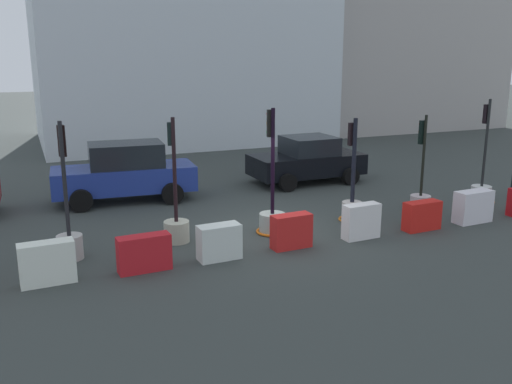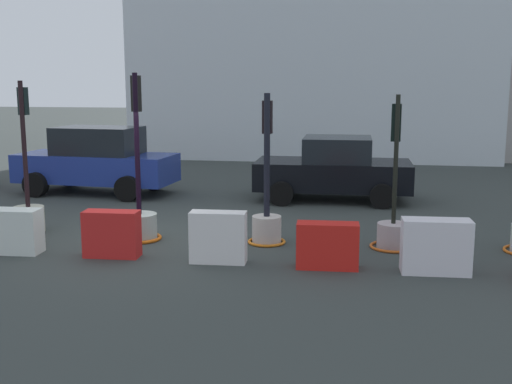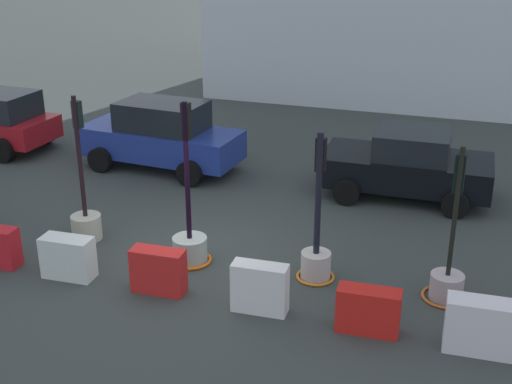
{
  "view_description": "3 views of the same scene",
  "coord_description": "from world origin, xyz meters",
  "px_view_note": "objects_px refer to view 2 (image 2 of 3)",
  "views": [
    {
      "loc": [
        -5.81,
        -12.7,
        4.59
      ],
      "look_at": [
        -0.36,
        0.27,
        1.08
      ],
      "focal_mm": 39.47,
      "sensor_mm": 36.0,
      "label": 1
    },
    {
      "loc": [
        4.24,
        -11.4,
        3.08
      ],
      "look_at": [
        2.39,
        -0.28,
        1.08
      ],
      "focal_mm": 43.93,
      "sensor_mm": 36.0,
      "label": 2
    },
    {
      "loc": [
        5.07,
        -10.81,
        6.27
      ],
      "look_at": [
        1.1,
        0.89,
        1.31
      ],
      "focal_mm": 47.46,
      "sensor_mm": 36.0,
      "label": 3
    }
  ],
  "objects_px": {
    "traffic_light_4": "(267,213)",
    "construction_barrier_3": "(14,231)",
    "traffic_light_2": "(28,204)",
    "construction_barrier_7": "(436,246)",
    "construction_barrier_5": "(218,237)",
    "car_blue_estate": "(97,161)",
    "traffic_light_5": "(393,223)",
    "car_black_sedan": "(334,169)",
    "construction_barrier_4": "(112,234)",
    "construction_barrier_6": "(327,246)",
    "traffic_light_3": "(139,215)"
  },
  "relations": [
    {
      "from": "traffic_light_3",
      "to": "car_black_sedan",
      "type": "xyz_separation_m",
      "value": [
        3.58,
        4.88,
        0.31
      ]
    },
    {
      "from": "traffic_light_4",
      "to": "construction_barrier_3",
      "type": "bearing_deg",
      "value": -161.73
    },
    {
      "from": "traffic_light_2",
      "to": "construction_barrier_7",
      "type": "distance_m",
      "value": 8.14
    },
    {
      "from": "traffic_light_5",
      "to": "car_blue_estate",
      "type": "height_order",
      "value": "traffic_light_5"
    },
    {
      "from": "construction_barrier_4",
      "to": "construction_barrier_7",
      "type": "height_order",
      "value": "construction_barrier_7"
    },
    {
      "from": "traffic_light_5",
      "to": "construction_barrier_4",
      "type": "xyz_separation_m",
      "value": [
        -4.95,
        -1.43,
        -0.06
      ]
    },
    {
      "from": "construction_barrier_3",
      "to": "construction_barrier_4",
      "type": "xyz_separation_m",
      "value": [
        1.85,
        0.06,
        0.01
      ]
    },
    {
      "from": "traffic_light_4",
      "to": "construction_barrier_3",
      "type": "relative_size",
      "value": 2.89
    },
    {
      "from": "construction_barrier_4",
      "to": "traffic_light_2",
      "type": "bearing_deg",
      "value": 148.25
    },
    {
      "from": "construction_barrier_5",
      "to": "construction_barrier_7",
      "type": "distance_m",
      "value": 3.62
    },
    {
      "from": "traffic_light_5",
      "to": "construction_barrier_5",
      "type": "height_order",
      "value": "traffic_light_5"
    },
    {
      "from": "traffic_light_2",
      "to": "traffic_light_3",
      "type": "bearing_deg",
      "value": -5.83
    },
    {
      "from": "construction_barrier_4",
      "to": "construction_barrier_6",
      "type": "distance_m",
      "value": 3.81
    },
    {
      "from": "traffic_light_2",
      "to": "construction_barrier_3",
      "type": "xyz_separation_m",
      "value": [
        0.58,
        -1.56,
        -0.17
      ]
    },
    {
      "from": "traffic_light_3",
      "to": "construction_barrier_4",
      "type": "distance_m",
      "value": 1.25
    },
    {
      "from": "traffic_light_2",
      "to": "traffic_light_4",
      "type": "xyz_separation_m",
      "value": [
        5.0,
        -0.1,
        0.02
      ]
    },
    {
      "from": "traffic_light_3",
      "to": "construction_barrier_6",
      "type": "distance_m",
      "value": 3.98
    },
    {
      "from": "construction_barrier_5",
      "to": "car_blue_estate",
      "type": "height_order",
      "value": "car_blue_estate"
    },
    {
      "from": "traffic_light_4",
      "to": "car_black_sedan",
      "type": "bearing_deg",
      "value": 77.19
    },
    {
      "from": "traffic_light_2",
      "to": "traffic_light_4",
      "type": "height_order",
      "value": "traffic_light_2"
    },
    {
      "from": "traffic_light_5",
      "to": "construction_barrier_6",
      "type": "distance_m",
      "value": 1.89
    },
    {
      "from": "traffic_light_2",
      "to": "construction_barrier_4",
      "type": "relative_size",
      "value": 3.12
    },
    {
      "from": "traffic_light_4",
      "to": "car_blue_estate",
      "type": "distance_m",
      "value": 7.14
    },
    {
      "from": "traffic_light_5",
      "to": "car_blue_estate",
      "type": "relative_size",
      "value": 0.64
    },
    {
      "from": "construction_barrier_4",
      "to": "car_blue_estate",
      "type": "distance_m",
      "value": 6.68
    },
    {
      "from": "traffic_light_4",
      "to": "construction_barrier_6",
      "type": "xyz_separation_m",
      "value": [
        1.24,
        -1.47,
        -0.21
      ]
    },
    {
      "from": "traffic_light_4",
      "to": "construction_barrier_5",
      "type": "distance_m",
      "value": 1.58
    },
    {
      "from": "traffic_light_4",
      "to": "traffic_light_3",
      "type": "bearing_deg",
      "value": -176.53
    },
    {
      "from": "construction_barrier_5",
      "to": "construction_barrier_6",
      "type": "distance_m",
      "value": 1.87
    },
    {
      "from": "traffic_light_2",
      "to": "car_blue_estate",
      "type": "relative_size",
      "value": 0.69
    },
    {
      "from": "traffic_light_5",
      "to": "car_blue_estate",
      "type": "xyz_separation_m",
      "value": [
        -7.83,
        4.58,
        0.43
      ]
    },
    {
      "from": "construction_barrier_7",
      "to": "traffic_light_3",
      "type": "bearing_deg",
      "value": 166.59
    },
    {
      "from": "traffic_light_2",
      "to": "construction_barrier_4",
      "type": "distance_m",
      "value": 2.86
    },
    {
      "from": "construction_barrier_4",
      "to": "car_black_sedan",
      "type": "relative_size",
      "value": 0.25
    },
    {
      "from": "traffic_light_4",
      "to": "construction_barrier_4",
      "type": "bearing_deg",
      "value": -151.37
    },
    {
      "from": "construction_barrier_6",
      "to": "traffic_light_3",
      "type": "bearing_deg",
      "value": 160.62
    },
    {
      "from": "traffic_light_5",
      "to": "car_black_sedan",
      "type": "height_order",
      "value": "traffic_light_5"
    },
    {
      "from": "traffic_light_5",
      "to": "construction_barrier_5",
      "type": "distance_m",
      "value": 3.35
    },
    {
      "from": "traffic_light_2",
      "to": "traffic_light_5",
      "type": "height_order",
      "value": "traffic_light_2"
    },
    {
      "from": "traffic_light_3",
      "to": "traffic_light_2",
      "type": "bearing_deg",
      "value": 174.17
    },
    {
      "from": "construction_barrier_7",
      "to": "car_blue_estate",
      "type": "xyz_separation_m",
      "value": [
        -8.43,
        6.07,
        0.47
      ]
    },
    {
      "from": "construction_barrier_6",
      "to": "car_blue_estate",
      "type": "relative_size",
      "value": 0.23
    },
    {
      "from": "traffic_light_4",
      "to": "construction_barrier_5",
      "type": "xyz_separation_m",
      "value": [
        -0.63,
        -1.44,
        -0.15
      ]
    },
    {
      "from": "construction_barrier_7",
      "to": "construction_barrier_3",
      "type": "bearing_deg",
      "value": 179.98
    },
    {
      "from": "traffic_light_2",
      "to": "traffic_light_3",
      "type": "xyz_separation_m",
      "value": [
        2.49,
        -0.25,
        -0.08
      ]
    },
    {
      "from": "traffic_light_3",
      "to": "traffic_light_5",
      "type": "relative_size",
      "value": 1.14
    },
    {
      "from": "traffic_light_5",
      "to": "car_black_sedan",
      "type": "bearing_deg",
      "value": 105.57
    },
    {
      "from": "construction_barrier_5",
      "to": "construction_barrier_4",
      "type": "bearing_deg",
      "value": 178.78
    },
    {
      "from": "traffic_light_2",
      "to": "construction_barrier_4",
      "type": "xyz_separation_m",
      "value": [
        2.43,
        -1.5,
        -0.16
      ]
    },
    {
      "from": "car_black_sedan",
      "to": "construction_barrier_5",
      "type": "bearing_deg",
      "value": -105.42
    }
  ]
}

